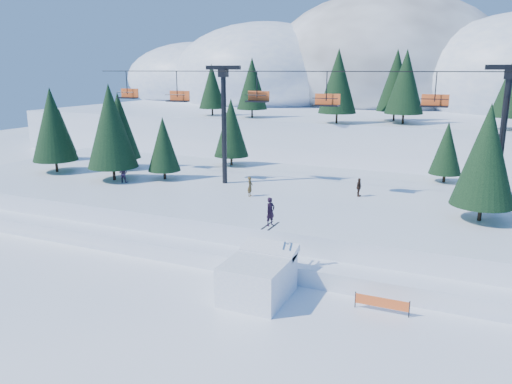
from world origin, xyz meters
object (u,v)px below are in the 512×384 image
at_px(chairlift, 333,110).
at_px(banner_near, 382,303).
at_px(banner_far, 423,292).
at_px(jump_kicker, 258,277).

relative_size(chairlift, banner_near, 16.14).
height_order(chairlift, banner_far, chairlift).
height_order(jump_kicker, banner_far, jump_kicker).
relative_size(jump_kicker, banner_near, 1.90).
bearing_deg(chairlift, banner_far, -54.18).
xyz_separation_m(banner_near, banner_far, (1.85, 2.19, 0.00)).
bearing_deg(banner_far, chairlift, 125.82).
bearing_deg(banner_near, jump_kicker, -171.87).
distance_m(jump_kicker, banner_far, 9.11).
bearing_deg(banner_far, banner_near, -130.17).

